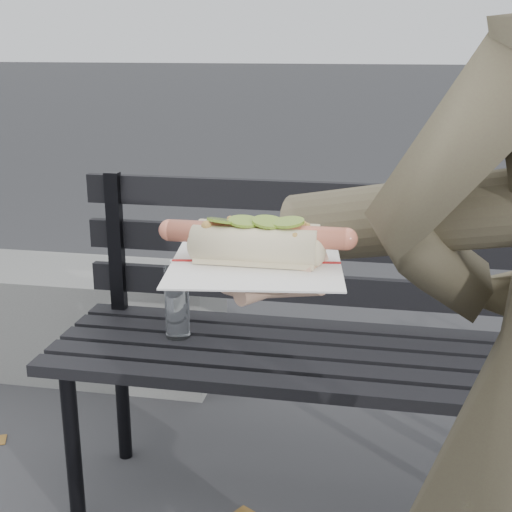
{
  "coord_description": "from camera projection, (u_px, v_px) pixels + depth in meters",
  "views": [
    {
      "loc": [
        0.07,
        -0.74,
        1.23
      ],
      "look_at": [
        -0.08,
        0.01,
        1.0
      ],
      "focal_mm": 50.0,
      "sensor_mm": 36.0,
      "label": 1
    }
  ],
  "objects": [
    {
      "name": "concrete_block",
      "position": [
        65.0,
        318.0,
        2.76
      ],
      "size": [
        1.2,
        0.4,
        0.4
      ],
      "primitive_type": "cube",
      "color": "slate",
      "rests_on": "ground"
    },
    {
      "name": "held_hotdog",
      "position": [
        432.0,
        222.0,
        0.81
      ],
      "size": [
        0.63,
        0.31,
        0.2
      ],
      "color": "brown"
    },
    {
      "name": "park_bench",
      "position": [
        344.0,
        326.0,
        1.83
      ],
      "size": [
        1.5,
        0.44,
        0.88
      ],
      "color": "black",
      "rests_on": "ground"
    }
  ]
}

